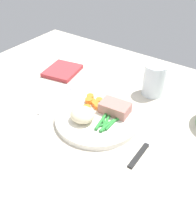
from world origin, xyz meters
TOP-DOWN VIEW (x-y plane):
  - dining_table at (0.00, 0.00)cm, footprint 120.00×90.00cm
  - dinner_plate at (-1.50, 0.30)cm, footprint 23.85×23.85cm
  - meat_portion at (1.72, 4.06)cm, footprint 8.68×6.05cm
  - mashed_potatoes at (-3.65, -3.99)cm, footprint 6.70×6.22cm
  - carrot_slices at (-5.83, 3.62)cm, footprint 6.83×7.07cm
  - green_beans at (2.45, -1.63)cm, footprint 4.93×7.83cm
  - fork at (-17.03, 0.05)cm, footprint 1.44×16.60cm
  - knife at (14.41, 0.02)cm, footprint 1.70×20.50cm
  - water_glass at (5.46, 21.02)cm, footprint 6.94×6.94cm
  - napkin at (-27.54, 14.42)cm, footprint 13.09×14.16cm

SIDE VIEW (x-z plane):
  - dining_table at x=0.00cm, z-range 0.00..2.00cm
  - knife at x=14.41cm, z-range 1.88..2.52cm
  - fork at x=-17.03cm, z-range 2.00..2.40cm
  - napkin at x=-27.54cm, z-range 2.00..3.43cm
  - dinner_plate at x=-1.50cm, z-range 2.00..3.60cm
  - green_beans at x=2.45cm, z-range 3.54..4.42cm
  - carrot_slices at x=-5.83cm, z-range 3.53..4.81cm
  - meat_portion at x=1.72cm, z-range 3.60..6.71cm
  - mashed_potatoes at x=-3.65cm, z-range 3.60..7.45cm
  - water_glass at x=5.46cm, z-range 1.28..11.58cm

